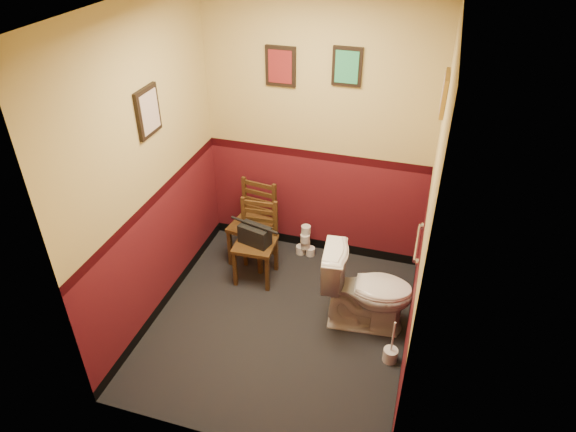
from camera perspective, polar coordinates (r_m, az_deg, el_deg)
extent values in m
cube|color=black|center=(4.72, -0.90, -11.83)|extent=(2.20, 2.40, 0.00)
cube|color=silver|center=(3.39, -1.32, 22.35)|extent=(2.20, 2.40, 0.00)
cube|color=#5A141C|center=(4.91, 3.25, 9.28)|extent=(2.20, 0.00, 2.70)
cube|color=#5A141C|center=(2.98, -8.17, -9.04)|extent=(2.20, 0.00, 2.70)
cube|color=#5A141C|center=(4.31, -15.20, 4.47)|extent=(0.00, 2.40, 2.70)
cube|color=#5A141C|center=(3.74, 15.19, -0.20)|extent=(0.00, 2.40, 2.70)
cylinder|color=silver|center=(4.17, 14.17, -2.89)|extent=(0.03, 0.50, 0.03)
cylinder|color=silver|center=(3.97, 14.15, -4.99)|extent=(0.02, 0.06, 0.06)
cylinder|color=silver|center=(4.38, 14.70, -1.08)|extent=(0.02, 0.06, 0.06)
cube|color=black|center=(4.77, -0.82, 16.30)|extent=(0.28, 0.03, 0.36)
cube|color=maroon|center=(4.76, -0.89, 16.25)|extent=(0.22, 0.01, 0.30)
cube|color=black|center=(4.62, 6.58, 16.17)|extent=(0.26, 0.03, 0.34)
cube|color=#2C8E5F|center=(4.60, 6.54, 16.11)|extent=(0.20, 0.01, 0.28)
cube|color=black|center=(4.17, -15.30, 11.11)|extent=(0.03, 0.30, 0.38)
cube|color=#C0A597|center=(4.16, -15.10, 11.10)|extent=(0.01, 0.24, 0.31)
cube|color=olive|center=(3.98, 17.03, 12.91)|extent=(0.03, 0.34, 0.28)
cube|color=#C0A597|center=(3.98, 16.78, 12.95)|extent=(0.01, 0.28, 0.22)
imported|color=white|center=(4.51, 8.80, -8.12)|extent=(0.83, 0.52, 0.78)
cylinder|color=silver|center=(4.47, 11.28, -14.91)|extent=(0.12, 0.12, 0.12)
cylinder|color=silver|center=(4.32, 11.58, -13.12)|extent=(0.02, 0.02, 0.34)
cube|color=#4D3117|center=(5.18, -4.03, -1.06)|extent=(0.45, 0.45, 0.04)
cube|color=#4D3117|center=(5.26, -6.46, -3.49)|extent=(0.04, 0.04, 0.43)
cube|color=#4D3117|center=(5.49, -4.67, -1.57)|extent=(0.04, 0.04, 0.43)
cube|color=#4D3117|center=(5.12, -3.15, -4.47)|extent=(0.04, 0.04, 0.43)
cube|color=#4D3117|center=(5.36, -1.47, -2.44)|extent=(0.04, 0.04, 0.43)
cube|color=#4D3117|center=(5.27, -4.86, 2.28)|extent=(0.04, 0.04, 0.43)
cube|color=#4D3117|center=(5.13, -1.51, 1.46)|extent=(0.04, 0.04, 0.43)
cube|color=#4D3117|center=(5.26, -3.17, 0.77)|extent=(0.32, 0.07, 0.04)
cube|color=#4D3117|center=(5.21, -3.20, 1.65)|extent=(0.32, 0.07, 0.04)
cube|color=#4D3117|center=(5.16, -3.23, 2.55)|extent=(0.32, 0.07, 0.04)
cube|color=#4D3117|center=(5.11, -3.26, 3.46)|extent=(0.32, 0.07, 0.04)
cube|color=#4D3117|center=(4.95, -3.66, -3.16)|extent=(0.40, 0.40, 0.04)
cube|color=#4D3117|center=(5.00, -5.91, -5.82)|extent=(0.04, 0.04, 0.41)
cube|color=#4D3117|center=(5.24, -4.76, -3.66)|extent=(0.04, 0.04, 0.41)
cube|color=#4D3117|center=(4.92, -2.32, -6.42)|extent=(0.04, 0.04, 0.41)
cube|color=#4D3117|center=(5.16, -1.33, -4.19)|extent=(0.04, 0.04, 0.41)
cube|color=#4D3117|center=(5.01, -4.96, 0.08)|extent=(0.04, 0.03, 0.41)
cube|color=#4D3117|center=(4.93, -1.38, -0.42)|extent=(0.04, 0.03, 0.41)
cube|color=#4D3117|center=(5.03, -3.14, -1.24)|extent=(0.31, 0.04, 0.04)
cube|color=#4D3117|center=(4.98, -3.17, -0.39)|extent=(0.31, 0.04, 0.04)
cube|color=#4D3117|center=(4.93, -3.20, 0.49)|extent=(0.31, 0.04, 0.04)
cube|color=#4D3117|center=(4.88, -3.24, 1.37)|extent=(0.31, 0.04, 0.04)
cube|color=black|center=(4.89, -3.71, -2.10)|extent=(0.33, 0.22, 0.19)
cylinder|color=black|center=(4.83, -3.75, -1.02)|extent=(0.26, 0.09, 0.03)
cylinder|color=silver|center=(5.48, 1.41, -3.74)|extent=(0.10, 0.10, 0.09)
cylinder|color=silver|center=(5.46, 2.49, -3.94)|extent=(0.10, 0.10, 0.09)
cylinder|color=silver|center=(5.41, 1.94, -3.14)|extent=(0.10, 0.10, 0.09)
cylinder|color=silver|center=(5.34, 1.91, -2.48)|extent=(0.10, 0.10, 0.09)
cylinder|color=silver|center=(5.31, 2.00, -1.55)|extent=(0.10, 0.10, 0.09)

